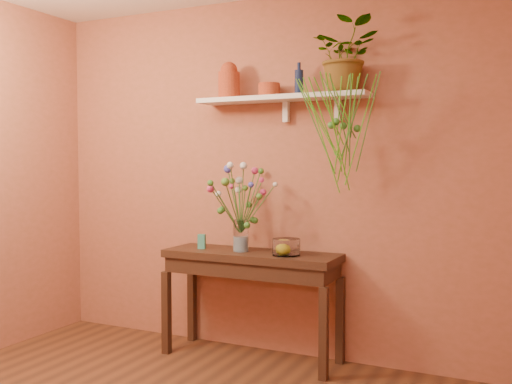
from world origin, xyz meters
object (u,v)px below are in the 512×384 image
Objects in this scene: bouquet at (240,190)px; glass_bowl at (286,248)px; blue_bottle at (299,82)px; glass_vase at (241,238)px; sideboard at (251,267)px; terracotta_jug at (229,81)px; spider_plant at (346,56)px.

bouquet reaches higher than glass_bowl.
blue_bottle is 0.99× the size of glass_vase.
glass_vase is at bearing 176.67° from glass_bowl.
bouquet is at bearing -109.49° from glass_vase.
sideboard is 2.23× the size of bouquet.
glass_vase is 0.37m from glass_bowl.
blue_bottle is 1.17× the size of glass_bowl.
terracotta_jug is 0.84m from bouquet.
glass_bowl is at bearing -8.29° from sideboard.
blue_bottle is 1.19m from glass_bowl.
glass_vase reaches higher than sideboard.
glass_vase reaches higher than glass_bowl.
terracotta_jug is 0.46× the size of bouquet.
terracotta_jug is at bearing 167.20° from glass_bowl.
bouquet reaches higher than sideboard.
terracotta_jug is 0.55m from blue_bottle.
glass_vase is (-0.40, -0.13, -1.14)m from blue_bottle.
sideboard is at bearing 171.71° from glass_bowl.
blue_bottle is (0.33, 0.11, 1.35)m from sideboard.
spider_plant reaches higher than blue_bottle.
terracotta_jug is (-0.22, 0.07, 1.39)m from sideboard.
terracotta_jug reaches higher than bouquet.
sideboard is 1.41m from terracotta_jug.
glass_vase is at bearing -161.73° from blue_bottle.
terracotta_jug is at bearing -176.19° from blue_bottle.
blue_bottle reaches higher than glass_bowl.
terracotta_jug is 0.56× the size of spider_plant.
glass_bowl is (0.37, -0.01, -0.40)m from bouquet.
terracotta_jug is 1.38× the size of glass_bowl.
spider_plant is (0.36, -0.03, 0.15)m from blue_bottle.
spider_plant is 1.21m from bouquet.
glass_vase is at bearing 70.51° from bouquet.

